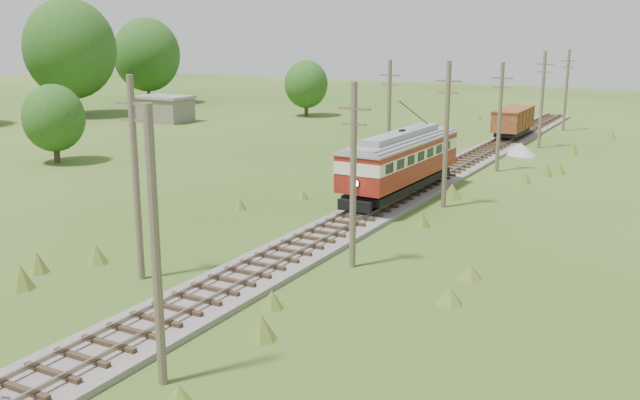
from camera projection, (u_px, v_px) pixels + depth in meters
The scene contains 17 objects.
railbed_main at pixel (413, 189), 48.49m from camera, with size 3.60×96.00×0.57m.
streetcar at pixel (401, 158), 45.96m from camera, with size 3.30×12.98×5.90m.
gondola at pixel (513, 120), 70.76m from camera, with size 2.65×7.88×2.61m.
gravel_pile at pixel (521, 149), 62.71m from camera, with size 2.88×3.05×1.05m.
utility_pole_r_1 at pixel (156, 250), 21.37m from camera, with size 0.30×0.30×8.80m.
utility_pole_r_2 at pixel (353, 174), 32.33m from camera, with size 1.60×0.30×8.60m.
utility_pole_r_3 at pixel (446, 134), 43.40m from camera, with size 1.60×0.30×9.00m.
utility_pole_r_4 at pixel (500, 116), 54.63m from camera, with size 1.60×0.30×8.40m.
utility_pole_r_5 at pixel (542, 99), 65.45m from camera, with size 1.60×0.30×8.90m.
utility_pole_r_6 at pixel (566, 89), 76.63m from camera, with size 1.60×0.30×8.70m.
utility_pole_l_a at pixel (136, 177), 30.70m from camera, with size 1.60×0.30×9.00m.
utility_pole_l_b at pixel (389, 115), 54.72m from camera, with size 1.60×0.30×8.60m.
tree_left_4 at pixel (70, 49), 88.95m from camera, with size 11.34×11.34×14.61m.
tree_left_5 at pixel (147, 55), 103.80m from camera, with size 9.66×9.66×12.44m.
tree_mid_a at pixel (306, 84), 89.68m from camera, with size 5.46×5.46×7.03m.
tree_mid_c at pixel (54, 118), 58.35m from camera, with size 5.04×5.04×6.49m.
shed at pixel (165, 109), 84.82m from camera, with size 6.40×4.40×3.10m.
Camera 1 is at (17.29, -10.49, 10.87)m, focal length 40.00 mm.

